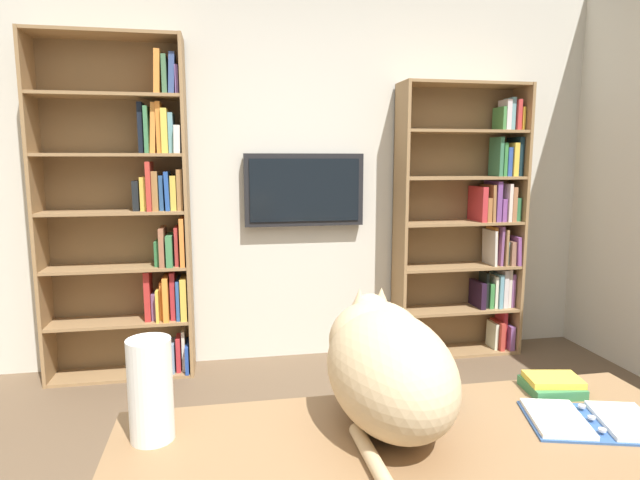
% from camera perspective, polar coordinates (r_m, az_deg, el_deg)
% --- Properties ---
extents(wall_back, '(4.52, 0.06, 2.70)m').
position_cam_1_polar(wall_back, '(3.79, -2.87, 7.42)').
color(wall_back, beige).
rests_on(wall_back, ground).
extents(bookshelf_left, '(0.92, 0.28, 1.96)m').
position_cam_1_polar(bookshelf_left, '(4.04, 16.03, 1.65)').
color(bookshelf_left, '#937047').
rests_on(bookshelf_left, ground).
extents(bookshelf_right, '(0.93, 0.28, 2.19)m').
position_cam_1_polar(bookshelf_right, '(3.64, -19.30, 2.74)').
color(bookshelf_right, '#937047').
rests_on(bookshelf_right, ground).
extents(wall_mounted_tv, '(0.83, 0.07, 0.50)m').
position_cam_1_polar(wall_mounted_tv, '(3.72, -1.70, 5.40)').
color(wall_mounted_tv, black).
extents(cat, '(0.32, 0.70, 0.33)m').
position_cam_1_polar(cat, '(1.48, 7.03, -12.81)').
color(cat, '#D1B284').
rests_on(cat, desk).
extents(open_binder, '(0.38, 0.30, 0.02)m').
position_cam_1_polar(open_binder, '(1.67, 27.12, -16.90)').
color(open_binder, '#335999').
rests_on(open_binder, desk).
extents(paper_towel_roll, '(0.11, 0.11, 0.26)m').
position_cam_1_polar(paper_towel_roll, '(1.45, -17.73, -15.06)').
color(paper_towel_roll, white).
rests_on(paper_towel_roll, desk).
extents(coffee_mug, '(0.08, 0.08, 0.10)m').
position_cam_1_polar(coffee_mug, '(1.65, 12.95, -15.04)').
color(coffee_mug, '#335999').
rests_on(coffee_mug, desk).
extents(desk_book_stack, '(0.18, 0.15, 0.05)m').
position_cam_1_polar(desk_book_stack, '(1.82, 23.68, -14.05)').
color(desk_book_stack, '#387A47').
rests_on(desk_book_stack, desk).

